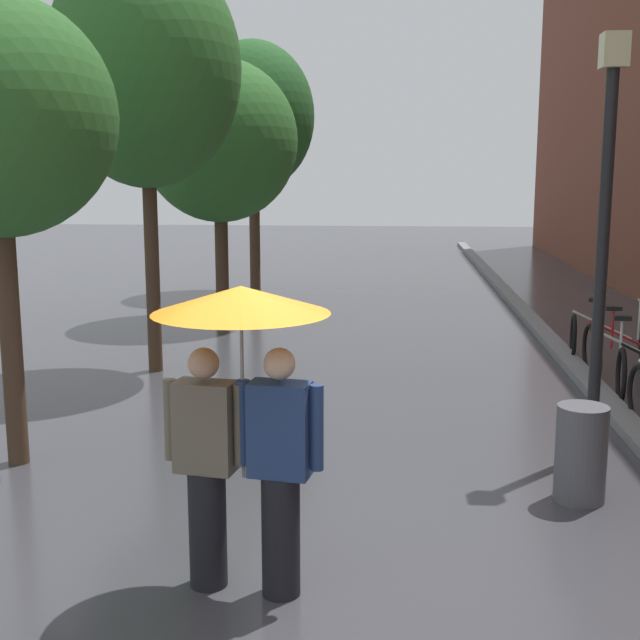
{
  "coord_description": "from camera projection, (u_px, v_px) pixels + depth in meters",
  "views": [
    {
      "loc": [
        0.59,
        -5.29,
        2.81
      ],
      "look_at": [
        -0.16,
        2.88,
        1.35
      ],
      "focal_mm": 46.17,
      "sensor_mm": 36.0,
      "label": 1
    }
  ],
  "objects": [
    {
      "name": "ground_plane",
      "position": [
        305.0,
        583.0,
        5.73
      ],
      "size": [
        80.0,
        80.0,
        0.0
      ],
      "primitive_type": "plane",
      "color": "#38383D"
    },
    {
      "name": "kerb_strip",
      "position": [
        536.0,
        324.0,
        15.23
      ],
      "size": [
        0.3,
        36.0,
        0.12
      ],
      "primitive_type": "cube",
      "color": "slate",
      "rests_on": "ground"
    },
    {
      "name": "street_tree_1",
      "position": [
        145.0,
        68.0,
        11.18
      ],
      "size": [
        2.62,
        2.62,
        5.87
      ],
      "color": "#473323",
      "rests_on": "ground"
    },
    {
      "name": "street_tree_2",
      "position": [
        219.0,
        141.0,
        15.57
      ],
      "size": [
        2.98,
        2.98,
        4.97
      ],
      "color": "#473323",
      "rests_on": "ground"
    },
    {
      "name": "street_tree_3",
      "position": [
        253.0,
        117.0,
        19.2
      ],
      "size": [
        2.87,
        2.87,
        5.87
      ],
      "color": "#473323",
      "rests_on": "ground"
    },
    {
      "name": "parked_bicycle_3",
      "position": [
        636.0,
        359.0,
        10.94
      ],
      "size": [
        1.13,
        0.78,
        0.96
      ],
      "color": "black",
      "rests_on": "ground"
    },
    {
      "name": "parked_bicycle_4",
      "position": [
        626.0,
        347.0,
        11.73
      ],
      "size": [
        1.09,
        0.71,
        0.96
      ],
      "color": "black",
      "rests_on": "ground"
    },
    {
      "name": "parked_bicycle_5",
      "position": [
        608.0,
        336.0,
        12.48
      ],
      "size": [
        1.17,
        0.85,
        0.96
      ],
      "color": "black",
      "rests_on": "ground"
    },
    {
      "name": "couple_under_umbrella",
      "position": [
        242.0,
        388.0,
        5.41
      ],
      "size": [
        1.17,
        1.17,
        2.1
      ],
      "color": "black",
      "rests_on": "ground"
    },
    {
      "name": "street_lamp_post",
      "position": [
        604.0,
        216.0,
        7.95
      ],
      "size": [
        0.24,
        0.24,
        4.11
      ],
      "color": "black",
      "rests_on": "ground"
    },
    {
      "name": "litter_bin",
      "position": [
        581.0,
        453.0,
        7.11
      ],
      "size": [
        0.44,
        0.44,
        0.85
      ],
      "primitive_type": "cylinder",
      "color": "#4C4C51",
      "rests_on": "ground"
    }
  ]
}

